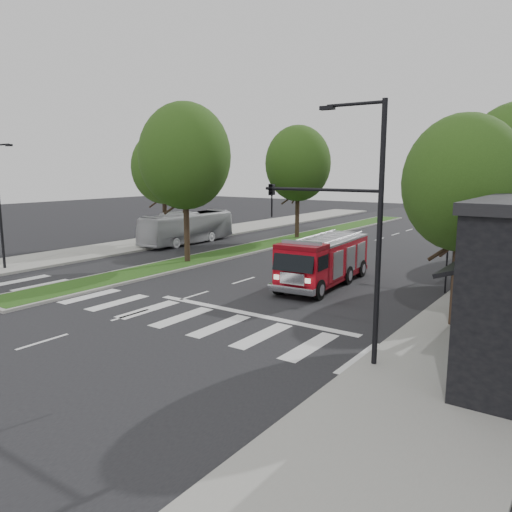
# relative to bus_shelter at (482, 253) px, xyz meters

# --- Properties ---
(ground) EXTENTS (140.00, 140.00, 0.00)m
(ground) POSITION_rel_bus_shelter_xyz_m (-11.20, -8.15, -2.04)
(ground) COLOR black
(ground) RESTS_ON ground
(sidewalk_left) EXTENTS (5.00, 80.00, 0.15)m
(sidewalk_left) POSITION_rel_bus_shelter_xyz_m (-25.70, 1.85, -1.96)
(sidewalk_left) COLOR gray
(sidewalk_left) RESTS_ON ground
(median) EXTENTS (3.00, 50.00, 0.15)m
(median) POSITION_rel_bus_shelter_xyz_m (-17.20, 9.85, -1.96)
(median) COLOR gray
(median) RESTS_ON ground
(bus_shelter) EXTENTS (3.20, 1.60, 2.61)m
(bus_shelter) POSITION_rel_bus_shelter_xyz_m (0.00, 0.00, 0.00)
(bus_shelter) COLOR black
(bus_shelter) RESTS_ON ground
(tree_right_near) EXTENTS (4.40, 4.40, 8.05)m
(tree_right_near) POSITION_rel_bus_shelter_xyz_m (0.30, -6.15, 3.47)
(tree_right_near) COLOR black
(tree_right_near) RESTS_ON ground
(tree_median_near) EXTENTS (5.80, 5.80, 10.16)m
(tree_median_near) POSITION_rel_bus_shelter_xyz_m (-17.20, -2.15, 4.77)
(tree_median_near) COLOR black
(tree_median_near) RESTS_ON ground
(tree_median_far) EXTENTS (5.60, 5.60, 9.72)m
(tree_median_far) POSITION_rel_bus_shelter_xyz_m (-17.20, 11.85, 4.45)
(tree_median_far) COLOR black
(tree_median_far) RESTS_ON ground
(tree_left_mid) EXTENTS (5.20, 5.20, 9.16)m
(tree_left_mid) POSITION_rel_bus_shelter_xyz_m (-25.20, 3.85, 4.12)
(tree_left_mid) COLOR black
(tree_left_mid) RESTS_ON ground
(streetlight_right_near) EXTENTS (4.08, 0.22, 8.00)m
(streetlight_right_near) POSITION_rel_bus_shelter_xyz_m (-1.59, -11.65, 2.63)
(streetlight_right_near) COLOR black
(streetlight_right_near) RESTS_ON ground
(streetlight_left_near) EXTENTS (1.90, 0.20, 7.50)m
(streetlight_left_near) POSITION_rel_bus_shelter_xyz_m (-24.56, -10.15, 2.16)
(streetlight_left_near) COLOR black
(streetlight_left_near) RESTS_ON ground
(streetlight_right_far) EXTENTS (2.11, 0.20, 8.00)m
(streetlight_right_far) POSITION_rel_bus_shelter_xyz_m (-0.85, 11.85, 2.44)
(streetlight_right_far) COLOR black
(streetlight_right_far) RESTS_ON ground
(fire_engine) EXTENTS (2.88, 7.87, 2.68)m
(fire_engine) POSITION_rel_bus_shelter_xyz_m (-7.15, -2.56, -0.75)
(fire_engine) COLOR #68050D
(fire_engine) RESTS_ON ground
(city_bus) EXTENTS (2.39, 9.43, 2.61)m
(city_bus) POSITION_rel_bus_shelter_xyz_m (-23.20, 4.40, -0.73)
(city_bus) COLOR #BABABF
(city_bus) RESTS_ON ground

